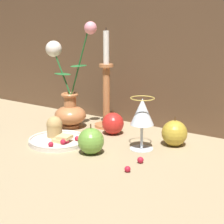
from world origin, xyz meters
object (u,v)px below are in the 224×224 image
object	(u,v)px
vase	(69,99)
apple_at_table_edge	(113,123)
apple_near_glass	(91,141)
candlestick	(106,93)
plate_with_pastries	(58,137)
apple_beside_vase	(174,133)
wine_glass	(142,114)

from	to	relation	value
vase	apple_at_table_edge	distance (m)	0.18
apple_near_glass	apple_at_table_edge	xyz separation A→B (m)	(-0.06, 0.19, -0.00)
vase	candlestick	size ratio (longest dim) A/B	1.06
plate_with_pastries	candlestick	xyz separation A→B (m)	(0.02, 0.22, 0.10)
vase	plate_with_pastries	distance (m)	0.19
plate_with_pastries	apple_at_table_edge	world-z (taller)	apple_at_table_edge
apple_at_table_edge	candlestick	bearing A→B (deg)	139.62
candlestick	apple_near_glass	distance (m)	0.29
apple_near_glass	plate_with_pastries	bearing A→B (deg)	171.86
candlestick	apple_at_table_edge	bearing A→B (deg)	-40.38
candlestick	apple_near_glass	bearing A→B (deg)	-63.06
vase	apple_at_table_edge	world-z (taller)	vase
candlestick	apple_at_table_edge	xyz separation A→B (m)	(0.07, -0.06, -0.08)
vase	apple_near_glass	xyz separation A→B (m)	(0.23, -0.17, -0.06)
vase	plate_with_pastries	world-z (taller)	vase
apple_beside_vase	apple_at_table_edge	xyz separation A→B (m)	(-0.21, -0.01, -0.00)
wine_glass	apple_beside_vase	world-z (taller)	wine_glass
vase	apple_near_glass	size ratio (longest dim) A/B	4.18
apple_beside_vase	apple_near_glass	bearing A→B (deg)	-128.84
apple_beside_vase	plate_with_pastries	bearing A→B (deg)	-150.00
apple_beside_vase	apple_near_glass	distance (m)	0.25
plate_with_pastries	apple_at_table_edge	bearing A→B (deg)	61.50
apple_beside_vase	apple_near_glass	world-z (taller)	apple_beside_vase
candlestick	apple_near_glass	world-z (taller)	candlestick
vase	apple_near_glass	world-z (taller)	vase
wine_glass	candlestick	size ratio (longest dim) A/B	0.45
vase	apple_beside_vase	world-z (taller)	vase
wine_glass	candlestick	distance (m)	0.26
apple_near_glass	apple_beside_vase	bearing A→B (deg)	51.16
candlestick	apple_beside_vase	xyz separation A→B (m)	(0.28, -0.05, -0.08)
wine_glass	apple_near_glass	xyz separation A→B (m)	(-0.09, -0.12, -0.07)
wine_glass	candlestick	world-z (taller)	candlestick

